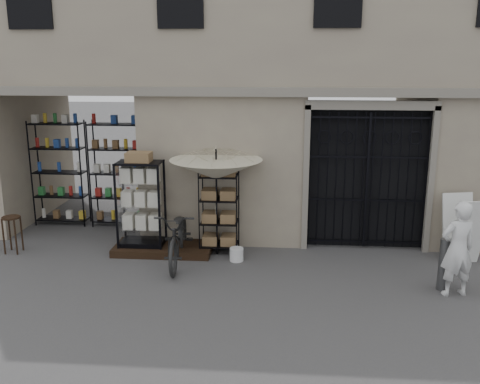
# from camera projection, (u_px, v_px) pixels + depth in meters

# --- Properties ---
(ground) EXTENTS (80.00, 80.00, 0.00)m
(ground) POSITION_uv_depth(u_px,v_px,m) (279.00, 287.00, 9.36)
(ground) COLOR #242428
(ground) RESTS_ON ground
(main_building) EXTENTS (14.00, 4.00, 9.00)m
(main_building) POSITION_uv_depth(u_px,v_px,m) (284.00, 31.00, 12.14)
(main_building) COLOR gray
(main_building) RESTS_ON ground
(shop_recess) EXTENTS (3.00, 1.70, 3.00)m
(shop_recess) POSITION_uv_depth(u_px,v_px,m) (82.00, 167.00, 12.06)
(shop_recess) COLOR black
(shop_recess) RESTS_ON ground
(shop_shelving) EXTENTS (2.70, 0.50, 2.50)m
(shop_shelving) POSITION_uv_depth(u_px,v_px,m) (88.00, 174.00, 12.61)
(shop_shelving) COLOR black
(shop_shelving) RESTS_ON ground
(iron_gate) EXTENTS (2.50, 0.21, 3.00)m
(iron_gate) POSITION_uv_depth(u_px,v_px,m) (366.00, 177.00, 11.06)
(iron_gate) COLOR black
(iron_gate) RESTS_ON ground
(step_platform) EXTENTS (2.00, 0.90, 0.15)m
(step_platform) POSITION_uv_depth(u_px,v_px,m) (163.00, 249.00, 11.03)
(step_platform) COLOR black
(step_platform) RESTS_ON ground
(display_cabinet) EXTENTS (0.97, 0.72, 1.89)m
(display_cabinet) POSITION_uv_depth(u_px,v_px,m) (141.00, 208.00, 10.86)
(display_cabinet) COLOR black
(display_cabinet) RESTS_ON step_platform
(wire_rack) EXTENTS (0.88, 0.75, 1.72)m
(wire_rack) POSITION_uv_depth(u_px,v_px,m) (219.00, 213.00, 10.87)
(wire_rack) COLOR black
(wire_rack) RESTS_ON ground
(market_umbrella) EXTENTS (1.76, 1.79, 2.61)m
(market_umbrella) POSITION_uv_depth(u_px,v_px,m) (216.00, 164.00, 10.48)
(market_umbrella) COLOR black
(market_umbrella) RESTS_ON ground
(white_bucket) EXTENTS (0.35, 0.35, 0.26)m
(white_bucket) POSITION_uv_depth(u_px,v_px,m) (237.00, 254.00, 10.55)
(white_bucket) COLOR silver
(white_bucket) RESTS_ON ground
(bicycle) EXTENTS (0.80, 1.15, 2.10)m
(bicycle) POSITION_uv_depth(u_px,v_px,m) (180.00, 262.00, 10.48)
(bicycle) COLOR black
(bicycle) RESTS_ON ground
(wooden_stool) EXTENTS (0.41, 0.41, 0.77)m
(wooden_stool) POSITION_uv_depth(u_px,v_px,m) (13.00, 234.00, 10.94)
(wooden_stool) COLOR black
(wooden_stool) RESTS_ON ground
(steel_bollard) EXTENTS (0.19, 0.19, 0.92)m
(steel_bollard) POSITION_uv_depth(u_px,v_px,m) (443.00, 264.00, 9.15)
(steel_bollard) COLOR #525355
(steel_bollard) RESTS_ON ground
(shopkeeper) EXTENTS (1.00, 1.74, 0.39)m
(shopkeeper) POSITION_uv_depth(u_px,v_px,m) (453.00, 294.00, 9.06)
(shopkeeper) COLOR silver
(shopkeeper) RESTS_ON ground
(easel_sign) EXTENTS (0.75, 0.83, 1.31)m
(easel_sign) POSITION_uv_depth(u_px,v_px,m) (463.00, 230.00, 10.32)
(easel_sign) COLOR silver
(easel_sign) RESTS_ON ground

